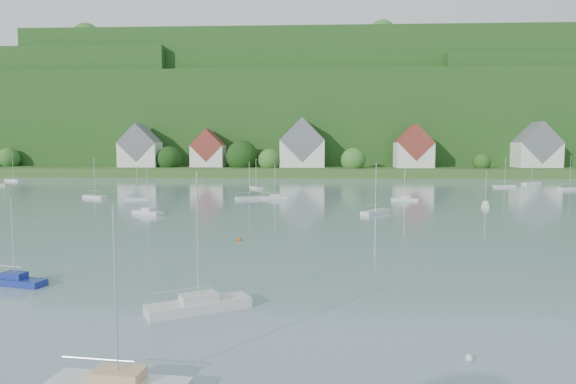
{
  "coord_description": "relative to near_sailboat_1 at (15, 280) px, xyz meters",
  "views": [
    {
      "loc": [
        8.28,
        2.37,
        10.57
      ],
      "look_at": [
        4.94,
        75.0,
        4.0
      ],
      "focal_mm": 31.52,
      "sensor_mm": 36.0,
      "label": 1
    }
  ],
  "objects": [
    {
      "name": "far_sailboat_cluster",
      "position": [
        31.43,
        79.43,
        -0.04
      ],
      "size": [
        195.44,
        76.7,
        8.53
      ],
      "color": "silver",
      "rests_on": "ground"
    },
    {
      "name": "village_building_2",
      "position": [
        19.38,
        148.74,
        9.87
      ],
      "size": [
        16.0,
        11.44,
        18.0
      ],
      "color": "silver",
      "rests_on": "far_shore_strip"
    },
    {
      "name": "village_building_3",
      "position": [
        59.38,
        146.74,
        9.03
      ],
      "size": [
        13.0,
        10.4,
        15.5
      ],
      "color": "silver",
      "rests_on": "far_shore_strip"
    },
    {
      "name": "forested_ridge",
      "position": [
        14.77,
        229.31,
        22.49
      ],
      "size": [
        620.0,
        181.22,
        69.89
      ],
      "color": "#193B12",
      "rests_on": "ground"
    },
    {
      "name": "near_sailboat_3",
      "position": [
        15.47,
        -5.54,
        0.06
      ],
      "size": [
        6.69,
        4.99,
        9.0
      ],
      "rotation": [
        0.0,
        0.0,
        0.53
      ],
      "color": "silver",
      "rests_on": "ground"
    },
    {
      "name": "mooring_buoy_3",
      "position": [
        14.6,
        18.8,
        -0.4
      ],
      "size": [
        0.5,
        0.5,
        0.5
      ],
      "primitive_type": "sphere",
      "color": "#DA5109",
      "rests_on": "ground"
    },
    {
      "name": "near_sailboat_1",
      "position": [
        0.0,
        0.0,
        0.0
      ],
      "size": [
        5.21,
        2.58,
        6.77
      ],
      "rotation": [
        0.0,
        0.0,
        -0.25
      ],
      "color": "navy",
      "rests_on": "ground"
    },
    {
      "name": "village_building_1",
      "position": [
        -15.62,
        149.74,
        8.35
      ],
      "size": [
        12.0,
        9.36,
        14.0
      ],
      "color": "silver",
      "rests_on": "far_shore_strip"
    },
    {
      "name": "village_building_4",
      "position": [
        104.38,
        150.74,
        9.19
      ],
      "size": [
        15.0,
        10.4,
        16.5
      ],
      "color": "silver",
      "rests_on": "far_shore_strip"
    },
    {
      "name": "far_shore_strip",
      "position": [
        14.38,
        160.74,
        1.1
      ],
      "size": [
        600.0,
        60.0,
        3.0
      ],
      "primitive_type": "cube",
      "color": "#2F5921",
      "rests_on": "ground"
    },
    {
      "name": "village_building_0",
      "position": [
        -40.62,
        147.74,
        9.11
      ],
      "size": [
        14.0,
        10.4,
        16.0
      ],
      "color": "silver",
      "rests_on": "far_shore_strip"
    },
    {
      "name": "mooring_buoy_1",
      "position": [
        30.53,
        -12.31,
        -0.4
      ],
      "size": [
        0.39,
        0.39,
        0.39
      ],
      "primitive_type": "sphere",
      "color": "silver",
      "rests_on": "ground"
    }
  ]
}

